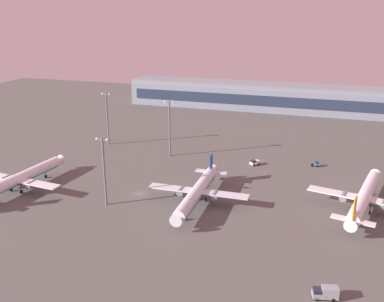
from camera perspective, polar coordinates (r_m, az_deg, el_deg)
name	(u,v)px	position (r m, az deg, el deg)	size (l,w,h in m)	color
ground_plane	(139,194)	(154.13, -6.96, -5.58)	(416.00, 416.00, 0.00)	#56544F
terminal_building	(277,97)	(279.96, 11.05, 6.88)	(189.04, 22.40, 16.40)	gray
airplane_mid_apron	(19,179)	(166.03, -21.63, -3.41)	(34.44, 44.15, 11.32)	white
airplane_terminal_side	(197,191)	(144.43, 0.72, -5.30)	(33.91, 43.64, 11.22)	silver
airplane_far_stand	(364,197)	(149.98, 21.57, -5.67)	(35.42, 45.22, 11.69)	white
catering_truck	(326,293)	(106.54, 17.08, -17.25)	(6.00, 3.41, 3.05)	gray
pushback_tug	(317,164)	(185.28, 15.96, -1.64)	(3.18, 2.00, 2.05)	#3372BF
maintenance_van	(255,162)	(181.45, 8.19, -1.48)	(4.13, 4.45, 2.25)	white
apron_light_west	(170,125)	(187.34, -2.95, 3.44)	(4.80, 0.90, 24.42)	slate
apron_light_east	(104,167)	(142.87, -11.42, -2.02)	(4.80, 0.90, 23.08)	slate
apron_light_central	(107,115)	(207.20, -11.00, 4.62)	(4.80, 0.90, 24.69)	slate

